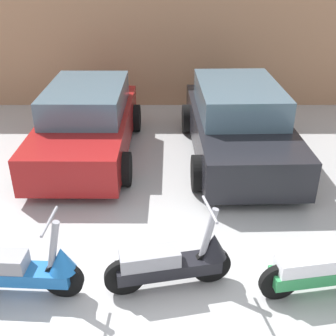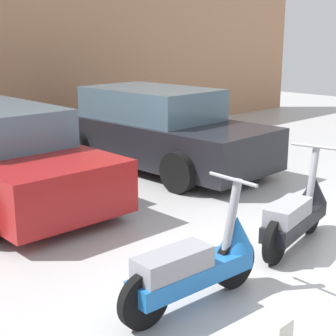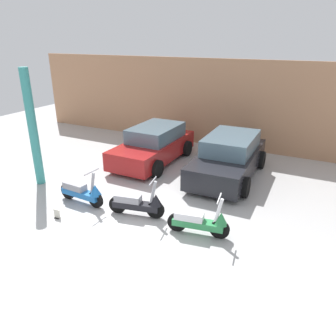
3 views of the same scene
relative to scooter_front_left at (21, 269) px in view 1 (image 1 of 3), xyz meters
name	(u,v)px [view 1 (image 1 of 3)]	position (x,y,z in m)	size (l,w,h in m)	color
ground_plane	(171,316)	(1.79, -0.37, -0.40)	(28.00, 28.00, 0.00)	#B2B2B2
wall_back	(169,33)	(1.79, 7.11, 1.48)	(19.60, 0.12, 3.76)	tan
scooter_front_left	(21,269)	(0.00, 0.00, 0.00)	(1.60, 0.58, 1.12)	black
scooter_front_right	(173,261)	(1.83, 0.14, 0.00)	(1.58, 0.66, 1.11)	black
scooter_front_center	(327,267)	(3.68, 0.04, -0.01)	(1.56, 0.61, 1.09)	black
car_rear_left	(86,123)	(0.11, 4.05, 0.27)	(2.00, 4.09, 1.38)	maroon
car_rear_center	(237,123)	(3.15, 3.95, 0.29)	(2.16, 4.30, 1.44)	black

